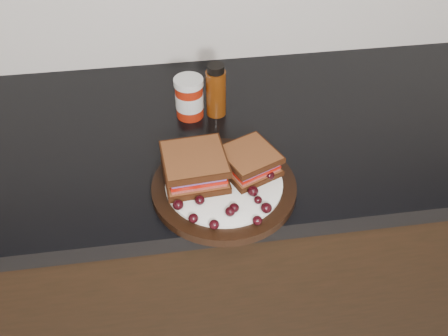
% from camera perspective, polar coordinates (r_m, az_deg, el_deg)
% --- Properties ---
extents(base_cabinets, '(3.96, 0.58, 0.86)m').
position_cam_1_polar(base_cabinets, '(1.46, -0.90, -10.29)').
color(base_cabinets, black).
rests_on(base_cabinets, ground_plane).
extents(countertop, '(3.98, 0.60, 0.04)m').
position_cam_1_polar(countertop, '(1.13, -1.15, 3.64)').
color(countertop, black).
rests_on(countertop, base_cabinets).
extents(plate, '(0.28, 0.28, 0.02)m').
position_cam_1_polar(plate, '(0.97, 0.00, -2.23)').
color(plate, black).
rests_on(plate, countertop).
extents(sandwich_left, '(0.13, 0.13, 0.05)m').
position_cam_1_polar(sandwich_left, '(0.95, -3.37, 0.12)').
color(sandwich_left, brown).
rests_on(sandwich_left, plate).
extents(sandwich_right, '(0.13, 0.13, 0.05)m').
position_cam_1_polar(sandwich_right, '(0.97, 2.90, 0.75)').
color(sandwich_right, brown).
rests_on(sandwich_right, plate).
extents(grape_0, '(0.02, 0.02, 0.02)m').
position_cam_1_polar(grape_0, '(0.91, -5.26, -4.22)').
color(grape_0, black).
rests_on(grape_0, plate).
extents(grape_1, '(0.02, 0.02, 0.02)m').
position_cam_1_polar(grape_1, '(0.91, -2.79, -3.69)').
color(grape_1, black).
rests_on(grape_1, plate).
extents(grape_2, '(0.02, 0.02, 0.02)m').
position_cam_1_polar(grape_2, '(0.88, -3.52, -5.75)').
color(grape_2, black).
rests_on(grape_2, plate).
extents(grape_3, '(0.02, 0.02, 0.02)m').
position_cam_1_polar(grape_3, '(0.87, -1.13, -6.48)').
color(grape_3, black).
rests_on(grape_3, plate).
extents(grape_4, '(0.02, 0.02, 0.02)m').
position_cam_1_polar(grape_4, '(0.89, 0.70, -5.01)').
color(grape_4, black).
rests_on(grape_4, plate).
extents(grape_5, '(0.02, 0.02, 0.02)m').
position_cam_1_polar(grape_5, '(0.90, 1.16, -4.58)').
color(grape_5, black).
rests_on(grape_5, plate).
extents(grape_6, '(0.02, 0.02, 0.02)m').
position_cam_1_polar(grape_6, '(0.88, 3.83, -6.00)').
color(grape_6, black).
rests_on(grape_6, plate).
extents(grape_7, '(0.02, 0.02, 0.02)m').
position_cam_1_polar(grape_7, '(0.90, 4.86, -4.57)').
color(grape_7, black).
rests_on(grape_7, plate).
extents(grape_8, '(0.02, 0.02, 0.01)m').
position_cam_1_polar(grape_8, '(0.91, 3.91, -3.67)').
color(grape_8, black).
rests_on(grape_8, plate).
extents(grape_9, '(0.02, 0.02, 0.02)m').
position_cam_1_polar(grape_9, '(0.93, 3.34, -2.67)').
color(grape_9, black).
rests_on(grape_9, plate).
extents(grape_10, '(0.02, 0.02, 0.02)m').
position_cam_1_polar(grape_10, '(0.96, 5.21, -0.84)').
color(grape_10, black).
rests_on(grape_10, plate).
extents(grape_11, '(0.02, 0.02, 0.02)m').
position_cam_1_polar(grape_11, '(0.97, 3.43, -0.37)').
color(grape_11, black).
rests_on(grape_11, plate).
extents(grape_12, '(0.02, 0.02, 0.02)m').
position_cam_1_polar(grape_12, '(0.97, 4.15, -0.20)').
color(grape_12, black).
rests_on(grape_12, plate).
extents(grape_13, '(0.02, 0.02, 0.02)m').
position_cam_1_polar(grape_13, '(1.00, 2.43, 1.16)').
color(grape_13, black).
rests_on(grape_13, plate).
extents(grape_14, '(0.02, 0.02, 0.02)m').
position_cam_1_polar(grape_14, '(0.99, -3.74, 0.59)').
color(grape_14, black).
rests_on(grape_14, plate).
extents(grape_15, '(0.02, 0.02, 0.02)m').
position_cam_1_polar(grape_15, '(0.96, -3.29, -0.82)').
color(grape_15, black).
rests_on(grape_15, plate).
extents(grape_16, '(0.02, 0.02, 0.02)m').
position_cam_1_polar(grape_16, '(0.95, -5.15, -1.60)').
color(grape_16, black).
rests_on(grape_16, plate).
extents(grape_17, '(0.02, 0.02, 0.02)m').
position_cam_1_polar(grape_17, '(0.93, -4.51, -2.44)').
color(grape_17, black).
rests_on(grape_17, plate).
extents(grape_18, '(0.02, 0.02, 0.02)m').
position_cam_1_polar(grape_18, '(0.98, -4.30, 0.35)').
color(grape_18, black).
rests_on(grape_18, plate).
extents(grape_19, '(0.02, 0.02, 0.02)m').
position_cam_1_polar(grape_19, '(0.96, -4.04, -0.56)').
color(grape_19, black).
rests_on(grape_19, plate).
extents(grape_20, '(0.02, 0.02, 0.02)m').
position_cam_1_polar(grape_20, '(0.94, -2.85, -2.06)').
color(grape_20, black).
rests_on(grape_20, plate).
extents(condiment_jar, '(0.07, 0.07, 0.10)m').
position_cam_1_polar(condiment_jar, '(1.14, -3.99, 8.03)').
color(condiment_jar, '#991D0B').
rests_on(condiment_jar, countertop).
extents(oil_bottle, '(0.05, 0.05, 0.13)m').
position_cam_1_polar(oil_bottle, '(1.13, -0.93, 8.91)').
color(oil_bottle, '#552408').
rests_on(oil_bottle, countertop).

